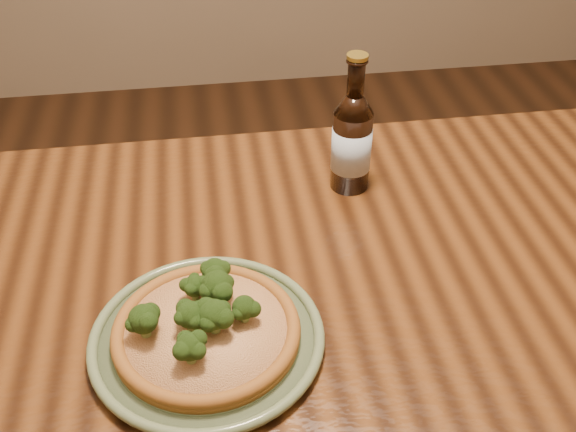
{
  "coord_description": "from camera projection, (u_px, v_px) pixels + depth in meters",
  "views": [
    {
      "loc": [
        -0.07,
        -0.54,
        1.4
      ],
      "look_at": [
        0.04,
        0.2,
        0.82
      ],
      "focal_mm": 42.0,
      "sensor_mm": 36.0,
      "label": 1
    }
  ],
  "objects": [
    {
      "name": "table",
      "position": [
        272.0,
        351.0,
        0.96
      ],
      "size": [
        1.6,
        0.9,
        0.75
      ],
      "color": "#4F2B11",
      "rests_on": "ground"
    },
    {
      "name": "plate",
      "position": [
        207.0,
        338.0,
        0.85
      ],
      "size": [
        0.3,
        0.3,
        0.02
      ],
      "rotation": [
        0.0,
        0.0,
        0.32
      ],
      "color": "#60724E",
      "rests_on": "table"
    },
    {
      "name": "pizza",
      "position": [
        205.0,
        327.0,
        0.84
      ],
      "size": [
        0.24,
        0.24,
        0.07
      ],
      "rotation": [
        0.0,
        0.0,
        -0.14
      ],
      "color": "brown",
      "rests_on": "plate"
    },
    {
      "name": "beer_bottle",
      "position": [
        352.0,
        141.0,
        1.07
      ],
      "size": [
        0.06,
        0.06,
        0.23
      ],
      "rotation": [
        0.0,
        0.0,
        -0.14
      ],
      "color": "black",
      "rests_on": "table"
    }
  ]
}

